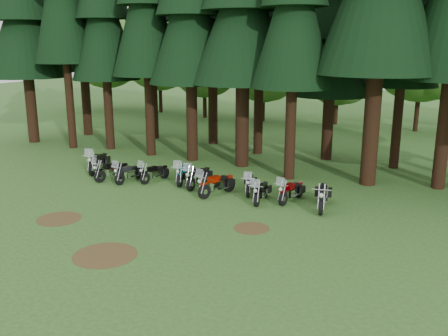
{
  "coord_description": "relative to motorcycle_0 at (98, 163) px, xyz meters",
  "views": [
    {
      "loc": [
        11.56,
        -16.3,
        7.11
      ],
      "look_at": [
        1.1,
        5.0,
        1.0
      ],
      "focal_mm": 40.0,
      "sensor_mm": 36.0,
      "label": 1
    }
  ],
  "objects": [
    {
      "name": "dirt_patch_1",
      "position": [
        10.99,
        -4.16,
        -0.52
      ],
      "size": [
        1.4,
        1.4,
        0.01
      ],
      "primitive_type": "cylinder",
      "color": "#4C3D1E",
      "rests_on": "ground"
    },
    {
      "name": "motorcycle_9",
      "position": [
        11.28,
        -0.29,
        -0.07
      ],
      "size": [
        0.65,
        2.16,
        1.35
      ],
      "rotation": [
        0.0,
        0.0,
        -0.18
      ],
      "color": "black",
      "rests_on": "ground"
    },
    {
      "name": "decid_1",
      "position": [
        -9.49,
        21.11,
        5.31
      ],
      "size": [
        7.91,
        7.69,
        9.88
      ],
      "color": "black",
      "rests_on": "ground"
    },
    {
      "name": "motorcycle_8",
      "position": [
        10.08,
        -0.93,
        -0.08
      ],
      "size": [
        0.53,
        2.12,
        1.33
      ],
      "rotation": [
        0.0,
        0.0,
        0.12
      ],
      "color": "black",
      "rests_on": "ground"
    },
    {
      "name": "decid_5",
      "position": [
        14.79,
        21.05,
        5.71
      ],
      "size": [
        8.45,
        8.21,
        10.56
      ],
      "color": "black",
      "rests_on": "ground"
    },
    {
      "name": "motorcycle_3",
      "position": [
        3.87,
        -0.22,
        -0.1
      ],
      "size": [
        0.66,
        2.02,
        1.27
      ],
      "rotation": [
        0.0,
        0.0,
        -0.21
      ],
      "color": "black",
      "rests_on": "ground"
    },
    {
      "name": "motorcycle_10",
      "position": [
        12.8,
        -0.61,
        -0.01
      ],
      "size": [
        0.67,
        2.44,
        1.0
      ],
      "rotation": [
        0.0,
        0.0,
        0.21
      ],
      "color": "black",
      "rests_on": "ground"
    },
    {
      "name": "decid_4",
      "position": [
        8.07,
        21.66,
        3.85
      ],
      "size": [
        5.93,
        5.76,
        7.41
      ],
      "color": "black",
      "rests_on": "ground"
    },
    {
      "name": "pine_front_0",
      "position": [
        -9.71,
        4.62,
        9.16
      ],
      "size": [
        5.49,
        5.49,
        16.17
      ],
      "color": "black",
      "rests_on": "ground"
    },
    {
      "name": "motorcycle_5",
      "position": [
        6.4,
        -0.09,
        -0.03
      ],
      "size": [
        0.43,
        2.31,
        1.46
      ],
      "rotation": [
        0.0,
        0.0,
        -0.0
      ],
      "color": "black",
      "rests_on": "ground"
    },
    {
      "name": "pine_back_4",
      "position": [
        10.53,
        8.59,
        7.73
      ],
      "size": [
        4.94,
        4.94,
        13.78
      ],
      "color": "black",
      "rests_on": "ground"
    },
    {
      "name": "motorcycle_1",
      "position": [
        1.71,
        -0.95,
        -0.06
      ],
      "size": [
        0.94,
        2.17,
        1.39
      ],
      "rotation": [
        0.0,
        0.0,
        -0.32
      ],
      "color": "black",
      "rests_on": "ground"
    },
    {
      "name": "dirt_patch_0",
      "position": [
        3.49,
        -6.66,
        -0.52
      ],
      "size": [
        1.8,
        1.8,
        0.01
      ],
      "primitive_type": "cylinder",
      "color": "#4C3D1E",
      "rests_on": "ground"
    },
    {
      "name": "motorcycle_6",
      "position": [
        7.83,
        -0.92,
        -0.02
      ],
      "size": [
        1.05,
        2.32,
        1.49
      ],
      "rotation": [
        0.0,
        0.0,
        -0.33
      ],
      "color": "black",
      "rests_on": "ground"
    },
    {
      "name": "motorcycle_2",
      "position": [
        2.76,
        -0.86,
        -0.08
      ],
      "size": [
        0.54,
        2.09,
        1.31
      ],
      "rotation": [
        0.0,
        0.0,
        -0.14
      ],
      "color": "black",
      "rests_on": "ground"
    },
    {
      "name": "decid_3",
      "position": [
        1.78,
        20.47,
        3.99
      ],
      "size": [
        6.12,
        5.95,
        7.65
      ],
      "color": "black",
      "rests_on": "ground"
    },
    {
      "name": "pine_back_1",
      "position": [
        -2.77,
        9.69,
        9.19
      ],
      "size": [
        4.52,
        4.52,
        16.22
      ],
      "color": "black",
      "rests_on": "ground"
    },
    {
      "name": "decid_0",
      "position": [
        -15.61,
        20.6,
        5.38
      ],
      "size": [
        8.0,
        7.78,
        10.0
      ],
      "color": "black",
      "rests_on": "ground"
    },
    {
      "name": "ground",
      "position": [
        6.49,
        -4.66,
        -0.52
      ],
      "size": [
        120.0,
        120.0,
        0.0
      ],
      "primitive_type": "plane",
      "color": "#306023",
      "rests_on": "ground"
    },
    {
      "name": "motorcycle_0",
      "position": [
        0.0,
        0.0,
        0.0
      ],
      "size": [
        1.04,
        2.45,
        1.56
      ],
      "rotation": [
        0.0,
        0.0,
        0.31
      ],
      "color": "black",
      "rests_on": "ground"
    },
    {
      "name": "motorcycle_7",
      "position": [
        9.08,
        0.08,
        -0.09
      ],
      "size": [
        0.88,
        2.03,
        1.3
      ],
      "rotation": [
        0.0,
        0.0,
        0.32
      ],
      "color": "black",
      "rests_on": "ground"
    },
    {
      "name": "motorcycle_4",
      "position": [
        5.39,
        0.21,
        -0.05
      ],
      "size": [
        0.78,
        2.26,
        1.42
      ],
      "rotation": [
        0.0,
        0.0,
        0.23
      ],
      "color": "black",
      "rests_on": "ground"
    },
    {
      "name": "decid_2",
      "position": [
        -3.94,
        20.12,
        4.43
      ],
      "size": [
        6.72,
        6.53,
        8.4
      ],
      "color": "black",
      "rests_on": "ground"
    },
    {
      "name": "dirt_patch_2",
      "position": [
        7.49,
        -8.66,
        -0.52
      ],
      "size": [
        2.2,
        2.2,
        0.01
      ],
      "primitive_type": "cylinder",
      "color": "#4C3D1E",
      "rests_on": "ground"
    }
  ]
}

